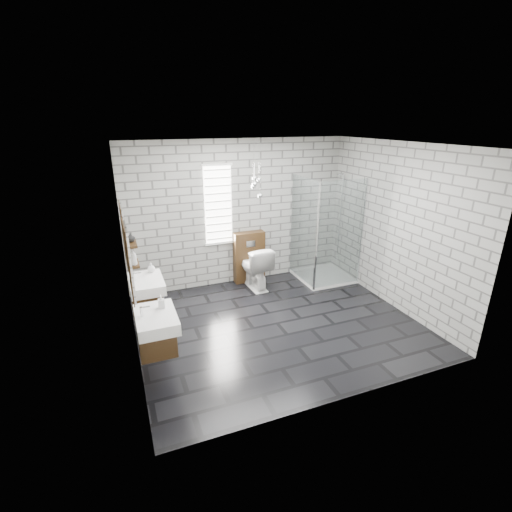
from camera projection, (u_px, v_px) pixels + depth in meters
floor at (277, 324)px, 5.83m from camera, size 4.20×3.60×0.02m
ceiling at (281, 144)px, 4.88m from camera, size 4.20×3.60×0.02m
wall_back at (239, 214)px, 6.93m from camera, size 4.20×0.02×2.70m
wall_front at (353, 294)px, 3.77m from camera, size 4.20×0.02×2.70m
wall_left at (126, 261)px, 4.63m from camera, size 0.02×3.60×2.70m
wall_right at (396, 227)px, 6.07m from camera, size 0.02×3.60×2.70m
vanity_left at (153, 322)px, 4.41m from camera, size 0.47×0.70×1.57m
vanity_right at (144, 285)px, 5.36m from camera, size 0.47×0.70×1.57m
shelf_lower at (133, 264)px, 4.63m from camera, size 0.14×0.30×0.03m
shelf_upper at (131, 244)px, 4.54m from camera, size 0.14×0.30×0.03m
window at (218, 205)px, 6.70m from camera, size 0.56×0.05×1.48m
cistern_panel at (249, 257)px, 7.19m from camera, size 0.60×0.20×1.00m
flush_plate at (251, 244)px, 6.99m from camera, size 0.18×0.01×0.12m
shower_enclosure at (323, 257)px, 7.19m from camera, size 1.00×1.00×2.03m
pendant_cluster at (256, 184)px, 6.40m from camera, size 0.24×0.26×0.99m
toilet at (255, 267)px, 6.95m from camera, size 0.50×0.83×0.82m
soap_bottle_a at (161, 302)px, 4.50m from camera, size 0.08×0.08×0.17m
soap_bottle_b at (151, 268)px, 5.56m from camera, size 0.15×0.15×0.14m
soap_bottle_c at (133, 257)px, 4.52m from camera, size 0.10×0.10×0.20m
vase at (131, 237)px, 4.56m from camera, size 0.12×0.12×0.11m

